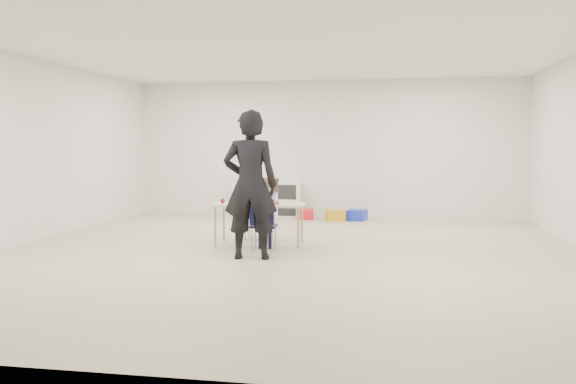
% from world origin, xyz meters
% --- Properties ---
extents(room, '(9.00, 9.02, 2.80)m').
position_xyz_m(room, '(0.00, 0.00, 1.40)').
color(room, beige).
rests_on(room, ground).
extents(table, '(1.36, 0.74, 0.61)m').
position_xyz_m(table, '(-0.54, 0.68, 0.31)').
color(table, beige).
rests_on(table, ground).
extents(chair_near, '(0.37, 0.35, 0.73)m').
position_xyz_m(chair_near, '(-0.36, 0.14, 0.37)').
color(chair_near, black).
rests_on(chair_near, ground).
extents(chair_far, '(0.37, 0.35, 0.73)m').
position_xyz_m(chair_far, '(-0.72, 1.22, 0.37)').
color(chair_far, black).
rests_on(chair_far, ground).
extents(child, '(0.51, 0.51, 1.15)m').
position_xyz_m(child, '(-0.36, 0.14, 0.58)').
color(child, '#9DB5D4').
rests_on(child, chair_near).
extents(lunch_tray_near, '(0.23, 0.17, 0.03)m').
position_xyz_m(lunch_tray_near, '(-0.43, 0.75, 0.62)').
color(lunch_tray_near, black).
rests_on(lunch_tray_near, table).
extents(lunch_tray_far, '(0.23, 0.17, 0.03)m').
position_xyz_m(lunch_tray_far, '(-0.88, 0.77, 0.62)').
color(lunch_tray_far, black).
rests_on(lunch_tray_far, table).
extents(milk_carton, '(0.07, 0.07, 0.10)m').
position_xyz_m(milk_carton, '(-0.48, 0.59, 0.66)').
color(milk_carton, white).
rests_on(milk_carton, table).
extents(bread_roll, '(0.09, 0.09, 0.07)m').
position_xyz_m(bread_roll, '(-0.27, 0.60, 0.64)').
color(bread_roll, '#B28A49').
rests_on(bread_roll, table).
extents(apple_near, '(0.07, 0.07, 0.07)m').
position_xyz_m(apple_near, '(-0.68, 0.73, 0.64)').
color(apple_near, maroon).
rests_on(apple_near, table).
extents(apple_far, '(0.07, 0.07, 0.07)m').
position_xyz_m(apple_far, '(-1.08, 0.62, 0.64)').
color(apple_far, maroon).
rests_on(apple_far, table).
extents(cubby_shelf, '(1.40, 0.40, 0.70)m').
position_xyz_m(cubby_shelf, '(-1.20, 4.28, 0.35)').
color(cubby_shelf, white).
rests_on(cubby_shelf, ground).
extents(adult, '(0.75, 0.54, 1.91)m').
position_xyz_m(adult, '(-0.40, -0.45, 0.96)').
color(adult, black).
rests_on(adult, ground).
extents(bin_red, '(0.37, 0.44, 0.20)m').
position_xyz_m(bin_red, '(-0.34, 3.92, 0.10)').
color(bin_red, red).
rests_on(bin_red, ground).
extents(bin_yellow, '(0.44, 0.51, 0.21)m').
position_xyz_m(bin_yellow, '(0.26, 3.79, 0.11)').
color(bin_yellow, gold).
rests_on(bin_yellow, ground).
extents(bin_blue, '(0.41, 0.48, 0.21)m').
position_xyz_m(bin_blue, '(0.68, 3.89, 0.10)').
color(bin_blue, '#192CBC').
rests_on(bin_blue, ground).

